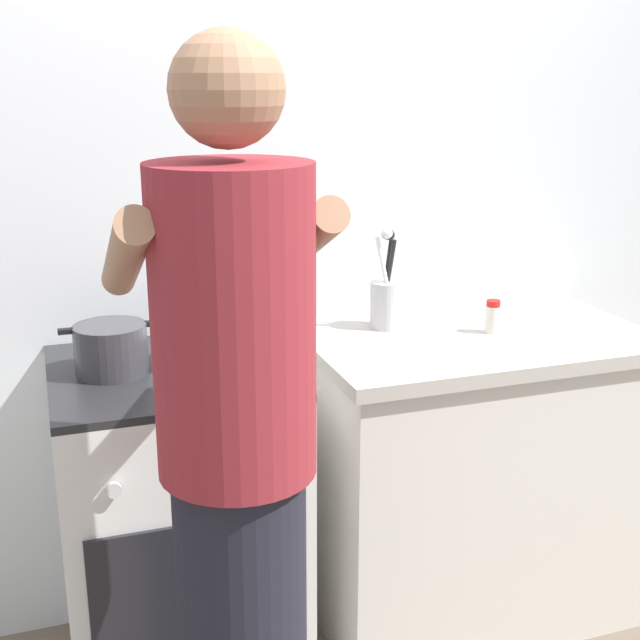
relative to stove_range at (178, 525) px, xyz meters
The scene contains 8 objects.
back_wall 1.03m from the stove_range, 32.64° to the left, with size 3.20×0.10×2.50m.
countertop 0.90m from the stove_range, ahead, with size 1.00×0.60×0.90m.
stove_range is the anchor object (origin of this frame).
pot 0.53m from the stove_range, behind, with size 0.25×0.18×0.13m.
mixing_bowl 0.51m from the stove_range, ahead, with size 0.30×0.30×0.08m.
utensil_crock 0.88m from the stove_range, 13.27° to the left, with size 0.10×0.10×0.30m.
spice_bottle 1.07m from the stove_range, ahead, with size 0.04×0.04×0.10m.
person 0.74m from the stove_range, 86.74° to the right, with size 0.41×0.50×1.70m.
Camera 1 is at (-0.63, -1.89, 1.62)m, focal length 46.89 mm.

